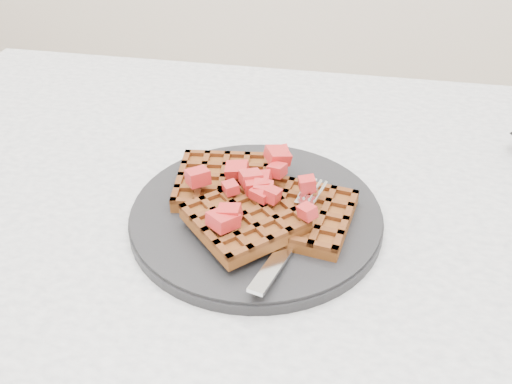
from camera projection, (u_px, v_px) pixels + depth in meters
table at (306, 293)px, 0.70m from camera, size 1.20×0.80×0.75m
plate at (256, 215)px, 0.63m from camera, size 0.28×0.28×0.02m
waffles at (256, 203)px, 0.62m from camera, size 0.21×0.20×0.03m
strawberry_pile at (256, 181)px, 0.61m from camera, size 0.15×0.15×0.02m
fork at (294, 233)px, 0.58m from camera, size 0.07×0.18×0.02m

